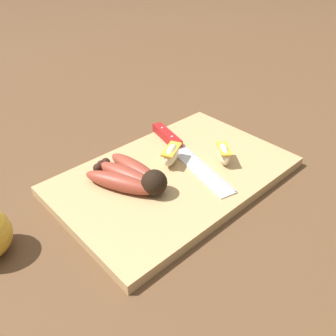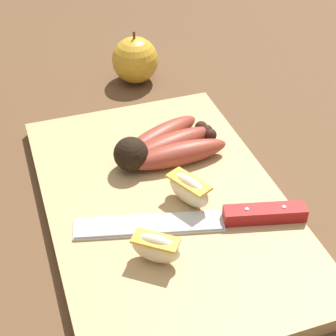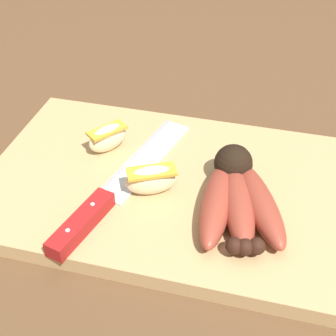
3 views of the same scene
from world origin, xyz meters
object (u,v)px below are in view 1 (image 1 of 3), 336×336
banana_bunch (132,177)px  apple_wedge_middle (172,154)px  apple_wedge_near (223,154)px  chefs_knife (178,146)px

banana_bunch → apple_wedge_middle: banana_bunch is taller
apple_wedge_middle → apple_wedge_near: bearing=138.5°
banana_bunch → chefs_knife: (-0.15, -0.03, -0.01)m
chefs_knife → apple_wedge_near: bearing=108.4°
banana_bunch → apple_wedge_near: banana_bunch is taller
chefs_knife → apple_wedge_near: 0.10m
apple_wedge_middle → banana_bunch: bearing=-0.1°
banana_bunch → apple_wedge_near: 0.19m
banana_bunch → apple_wedge_middle: (-0.10, 0.00, 0.00)m
chefs_knife → apple_wedge_middle: bearing=33.2°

